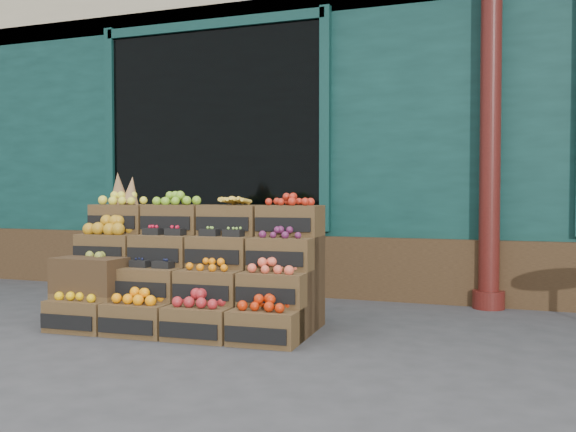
% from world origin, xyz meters
% --- Properties ---
extents(ground, '(60.00, 60.00, 0.00)m').
position_xyz_m(ground, '(0.00, 0.00, 0.00)').
color(ground, '#373739').
rests_on(ground, ground).
extents(shop_facade, '(12.00, 6.24, 4.80)m').
position_xyz_m(shop_facade, '(0.00, 5.11, 2.40)').
color(shop_facade, '#0F332E').
rests_on(shop_facade, ground).
extents(crate_display, '(1.97, 1.04, 1.20)m').
position_xyz_m(crate_display, '(-0.90, 0.46, 0.37)').
color(crate_display, '#4C361D').
rests_on(crate_display, ground).
extents(spare_crates, '(0.54, 0.38, 0.54)m').
position_xyz_m(spare_crates, '(-1.59, 0.16, 0.27)').
color(spare_crates, '#4C361D').
rests_on(spare_crates, ground).
extents(shopkeeper, '(0.81, 0.54, 2.22)m').
position_xyz_m(shopkeeper, '(-1.16, 2.97, 1.11)').
color(shopkeeper, '#17532E').
rests_on(shopkeeper, ground).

